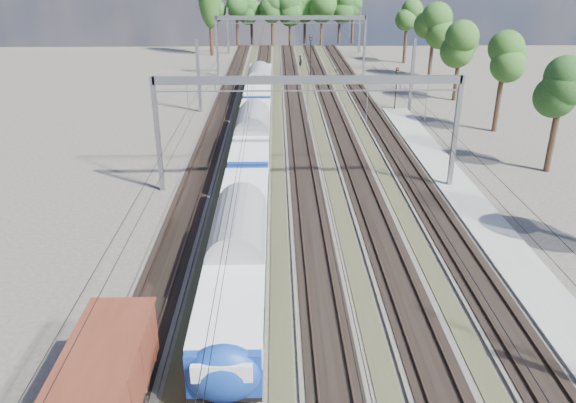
{
  "coord_description": "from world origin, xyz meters",
  "views": [
    {
      "loc": [
        -2.38,
        -11.68,
        16.95
      ],
      "look_at": [
        -1.68,
        20.96,
        2.8
      ],
      "focal_mm": 35.0,
      "sensor_mm": 36.0,
      "label": 1
    }
  ],
  "objects_px": {
    "emu_train": "(253,132)",
    "worker": "(300,61)",
    "signal_far": "(396,84)",
    "signal_near": "(311,52)"
  },
  "relations": [
    {
      "from": "signal_near",
      "to": "emu_train",
      "type": "bearing_deg",
      "value": -113.47
    },
    {
      "from": "worker",
      "to": "signal_near",
      "type": "relative_size",
      "value": 0.3
    },
    {
      "from": "signal_far",
      "to": "signal_near",
      "type": "bearing_deg",
      "value": 101.38
    },
    {
      "from": "emu_train",
      "to": "worker",
      "type": "bearing_deg",
      "value": 82.49
    },
    {
      "from": "signal_near",
      "to": "worker",
      "type": "bearing_deg",
      "value": 83.58
    },
    {
      "from": "emu_train",
      "to": "signal_near",
      "type": "distance_m",
      "value": 38.12
    },
    {
      "from": "emu_train",
      "to": "signal_far",
      "type": "xyz_separation_m",
      "value": [
        16.43,
        17.4,
        0.65
      ]
    },
    {
      "from": "signal_near",
      "to": "signal_far",
      "type": "distance_m",
      "value": 21.92
    },
    {
      "from": "signal_near",
      "to": "signal_far",
      "type": "xyz_separation_m",
      "value": [
        9.03,
        -19.96,
        -0.83
      ]
    },
    {
      "from": "emu_train",
      "to": "worker",
      "type": "relative_size",
      "value": 33.3
    }
  ]
}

